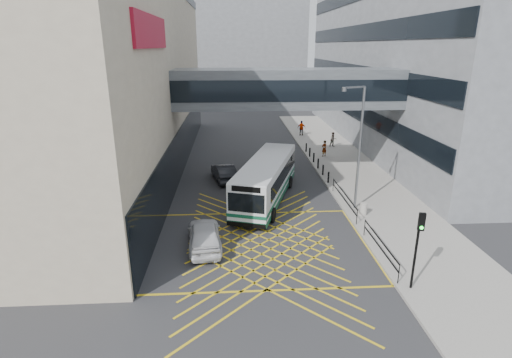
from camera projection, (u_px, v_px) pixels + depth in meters
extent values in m
plane|color=#333335|center=(260.00, 245.00, 22.68)|extent=(120.00, 120.00, 0.00)
cube|color=#BFAF95|center=(39.00, 79.00, 34.23)|extent=(24.00, 42.00, 16.00)
cube|color=black|center=(184.00, 145.00, 36.84)|extent=(0.10, 41.50, 4.00)
cube|color=maroon|center=(151.00, 31.00, 22.46)|extent=(0.18, 9.00, 1.80)
cube|color=gray|center=(464.00, 53.00, 43.58)|extent=(24.00, 44.00, 20.00)
cube|color=black|center=(351.00, 109.00, 44.80)|extent=(0.10, 43.50, 1.60)
cube|color=black|center=(354.00, 72.00, 43.53)|extent=(0.10, 43.50, 1.60)
cube|color=black|center=(357.00, 33.00, 42.25)|extent=(0.10, 43.50, 1.60)
cube|color=gray|center=(228.00, 55.00, 76.47)|extent=(28.00, 16.00, 18.00)
cube|color=#50555B|center=(287.00, 88.00, 31.82)|extent=(20.00, 4.00, 3.00)
cube|color=black|center=(291.00, 91.00, 29.90)|extent=(19.50, 0.06, 1.60)
cube|color=black|center=(284.00, 86.00, 33.73)|extent=(19.50, 0.06, 1.60)
cube|color=#9D988F|center=(345.00, 165.00, 37.36)|extent=(6.00, 54.00, 0.16)
cube|color=gold|center=(260.00, 245.00, 22.67)|extent=(12.00, 9.00, 0.01)
cube|color=white|center=(266.00, 179.00, 28.57)|extent=(5.57, 10.97, 2.64)
cube|color=#0F4F34|center=(266.00, 194.00, 28.94)|extent=(5.61, 11.02, 0.33)
cube|color=#0F4F34|center=(266.00, 187.00, 28.78)|extent=(5.63, 11.03, 0.21)
cube|color=black|center=(268.00, 172.00, 29.00)|extent=(5.21, 9.69, 1.03)
cube|color=black|center=(246.00, 203.00, 23.58)|extent=(2.16, 0.75, 1.17)
cube|color=black|center=(246.00, 189.00, 23.28)|extent=(1.69, 0.59, 0.34)
cube|color=white|center=(266.00, 161.00, 28.15)|extent=(5.52, 10.88, 0.10)
cube|color=black|center=(246.00, 225.00, 24.01)|extent=(2.36, 0.83, 0.29)
cube|color=black|center=(280.00, 173.00, 33.88)|extent=(2.36, 0.83, 0.29)
cylinder|color=black|center=(236.00, 211.00, 26.00)|extent=(0.56, 1.01, 0.98)
cylinder|color=black|center=(273.00, 215.00, 25.43)|extent=(0.56, 1.01, 0.98)
cylinder|color=black|center=(260.00, 180.00, 32.10)|extent=(0.56, 1.01, 0.98)
cylinder|color=black|center=(290.00, 182.00, 31.54)|extent=(0.56, 1.01, 0.98)
imported|color=silver|center=(204.00, 235.00, 22.17)|extent=(2.46, 5.03, 1.55)
imported|color=black|center=(224.00, 172.00, 33.24)|extent=(2.74, 4.81, 1.42)
imported|color=gray|center=(278.00, 155.00, 38.82)|extent=(2.17, 4.38, 1.32)
cylinder|color=black|center=(415.00, 257.00, 17.87)|extent=(0.13, 0.13, 3.23)
cube|color=black|center=(422.00, 222.00, 17.10)|extent=(0.29, 0.21, 0.81)
sphere|color=#19E533|center=(422.00, 228.00, 17.08)|extent=(0.17, 0.17, 0.15)
cylinder|color=slate|center=(359.00, 150.00, 26.13)|extent=(0.22, 0.22, 8.16)
cube|color=slate|center=(355.00, 87.00, 24.46)|extent=(1.53, 0.77, 0.10)
cylinder|color=slate|center=(344.00, 89.00, 24.13)|extent=(0.38, 0.38, 0.25)
cylinder|color=#ADA89E|center=(363.00, 209.00, 26.18)|extent=(0.46, 0.46, 0.80)
cube|color=black|center=(381.00, 240.00, 20.78)|extent=(0.05, 5.00, 0.05)
cube|color=black|center=(380.00, 247.00, 20.91)|extent=(0.05, 5.00, 0.05)
cube|color=black|center=(344.00, 193.00, 27.41)|extent=(0.05, 6.00, 0.05)
cube|color=black|center=(344.00, 199.00, 27.53)|extent=(0.05, 6.00, 0.05)
cylinder|color=black|center=(399.00, 274.00, 18.56)|extent=(0.04, 0.04, 1.00)
cylinder|color=black|center=(365.00, 227.00, 23.29)|extent=(0.04, 0.04, 1.00)
cylinder|color=black|center=(357.00, 217.00, 24.71)|extent=(0.04, 0.04, 1.00)
cylinder|color=black|center=(333.00, 185.00, 30.39)|extent=(0.04, 0.04, 1.00)
cylinder|color=black|center=(328.00, 177.00, 32.30)|extent=(0.14, 0.14, 0.90)
cylinder|color=black|center=(323.00, 170.00, 34.20)|extent=(0.14, 0.14, 0.90)
cylinder|color=black|center=(318.00, 163.00, 36.09)|extent=(0.14, 0.14, 0.90)
cylinder|color=black|center=(314.00, 158.00, 37.98)|extent=(0.14, 0.14, 0.90)
cylinder|color=black|center=(310.00, 152.00, 39.87)|extent=(0.14, 0.14, 0.90)
cylinder|color=black|center=(306.00, 147.00, 41.77)|extent=(0.14, 0.14, 0.90)
imported|color=gray|center=(324.00, 148.00, 39.88)|extent=(0.79, 0.72, 1.62)
imported|color=gray|center=(333.00, 140.00, 43.69)|extent=(0.84, 0.57, 1.59)
imported|color=gray|center=(302.00, 128.00, 49.13)|extent=(1.18, 0.82, 1.81)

